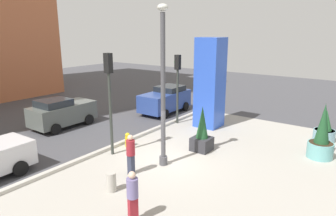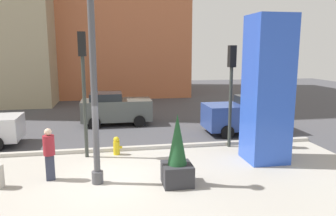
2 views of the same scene
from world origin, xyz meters
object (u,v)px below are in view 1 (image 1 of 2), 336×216
at_px(art_pillar_blue, 210,83).
at_px(fire_hydrant, 128,140).
at_px(concrete_bollard, 111,182).
at_px(potted_plant_curbside, 325,129).
at_px(car_passing_lane, 165,100).
at_px(traffic_light_corner, 109,88).
at_px(potted_plant_by_pillar, 202,133).
at_px(pedestrian_crossing, 131,152).
at_px(potted_plant_near_left, 322,138).
at_px(traffic_light_far_side, 178,78).
at_px(lamp_post, 163,91).
at_px(pedestrian_on_sidewalk, 133,194).
at_px(car_intersection, 62,112).

distance_m(art_pillar_blue, fire_hydrant, 6.23).
bearing_deg(concrete_bollard, potted_plant_curbside, -27.06).
height_order(art_pillar_blue, car_passing_lane, art_pillar_blue).
bearing_deg(potted_plant_curbside, traffic_light_corner, 135.53).
bearing_deg(potted_plant_by_pillar, pedestrian_crossing, 164.88).
height_order(potted_plant_near_left, pedestrian_crossing, potted_plant_near_left).
relative_size(art_pillar_blue, traffic_light_far_side, 1.24).
bearing_deg(car_passing_lane, traffic_light_corner, -161.79).
bearing_deg(potted_plant_near_left, fire_hydrant, 117.46).
height_order(fire_hydrant, traffic_light_corner, traffic_light_corner).
xyz_separation_m(lamp_post, potted_plant_curbside, (7.54, -5.20, -2.68)).
bearing_deg(art_pillar_blue, concrete_bollard, -174.09).
relative_size(fire_hydrant, pedestrian_crossing, 0.43).
relative_size(traffic_light_corner, pedestrian_crossing, 2.80).
xyz_separation_m(potted_plant_by_pillar, pedestrian_on_sidewalk, (-6.32, -1.20, 0.05)).
xyz_separation_m(potted_plant_near_left, pedestrian_on_sidewalk, (-8.81, 3.73, -0.01)).
height_order(lamp_post, pedestrian_crossing, lamp_post).
distance_m(car_passing_lane, pedestrian_crossing, 9.94).
distance_m(pedestrian_crossing, pedestrian_on_sidewalk, 3.27).
bearing_deg(pedestrian_crossing, pedestrian_on_sidewalk, -136.13).
distance_m(potted_plant_by_pillar, car_passing_lane, 7.51).
distance_m(potted_plant_near_left, car_passing_lane, 10.95).
distance_m(art_pillar_blue, car_intersection, 9.25).
distance_m(concrete_bollard, pedestrian_on_sidewalk, 2.18).
height_order(concrete_bollard, traffic_light_corner, traffic_light_corner).
bearing_deg(traffic_light_corner, car_passing_lane, 18.21).
distance_m(lamp_post, pedestrian_on_sidewalk, 4.86).
distance_m(potted_plant_by_pillar, concrete_bollard, 5.50).
xyz_separation_m(lamp_post, car_passing_lane, (7.24, 5.25, -2.38)).
bearing_deg(pedestrian_crossing, potted_plant_by_pillar, -15.12).
relative_size(potted_plant_near_left, pedestrian_crossing, 1.53).
distance_m(traffic_light_corner, pedestrian_crossing, 3.30).
distance_m(traffic_light_corner, car_passing_lane, 8.47).
bearing_deg(potted_plant_curbside, fire_hydrant, 130.76).
distance_m(art_pillar_blue, pedestrian_crossing, 7.91).
bearing_deg(car_intersection, traffic_light_corner, -102.30).
relative_size(traffic_light_far_side, pedestrian_on_sidewalk, 2.55).
relative_size(car_intersection, pedestrian_crossing, 2.25).
xyz_separation_m(traffic_light_corner, traffic_light_far_side, (6.02, 0.33, -0.29)).
relative_size(fire_hydrant, concrete_bollard, 1.00).
distance_m(art_pillar_blue, potted_plant_near_left, 6.92).
xyz_separation_m(art_pillar_blue, car_intersection, (-5.46, 7.25, -1.79)).
bearing_deg(lamp_post, potted_plant_curbside, -34.59).
relative_size(traffic_light_corner, car_intersection, 1.24).
bearing_deg(potted_plant_curbside, car_passing_lane, 91.65).
xyz_separation_m(fire_hydrant, car_intersection, (0.07, 5.58, 0.55)).
bearing_deg(traffic_light_far_side, car_intersection, 131.90).
distance_m(lamp_post, potted_plant_curbside, 9.54).
relative_size(potted_plant_curbside, traffic_light_corner, 0.35).
bearing_deg(traffic_light_corner, pedestrian_on_sidewalk, -127.17).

